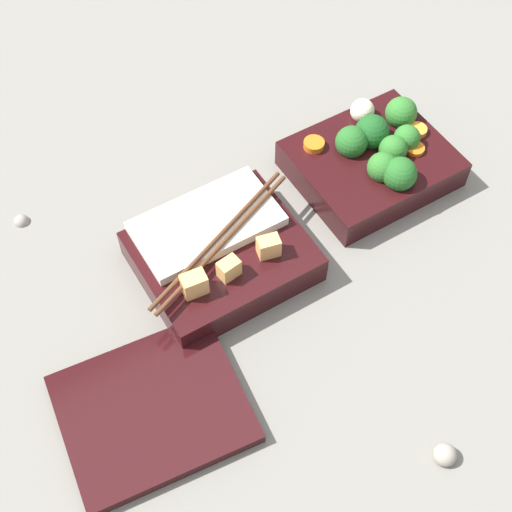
% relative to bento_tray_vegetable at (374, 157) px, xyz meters
% --- Properties ---
extents(ground_plane, '(3.00, 3.00, 0.00)m').
position_rel_bento_tray_vegetable_xyz_m(ground_plane, '(0.11, 0.03, -0.03)').
color(ground_plane, slate).
extents(bento_tray_vegetable, '(0.18, 0.15, 0.07)m').
position_rel_bento_tray_vegetable_xyz_m(bento_tray_vegetable, '(0.00, 0.00, 0.00)').
color(bento_tray_vegetable, black).
rests_on(bento_tray_vegetable, ground_plane).
extents(bento_tray_rice, '(0.21, 0.15, 0.06)m').
position_rel_bento_tray_vegetable_xyz_m(bento_tray_rice, '(0.23, 0.02, -0.00)').
color(bento_tray_rice, black).
rests_on(bento_tray_rice, ground_plane).
extents(bento_lid, '(0.19, 0.17, 0.01)m').
position_rel_bento_tray_vegetable_xyz_m(bento_lid, '(0.37, 0.14, -0.02)').
color(bento_lid, black).
rests_on(bento_lid, ground_plane).
extents(pebble_0, '(0.02, 0.02, 0.02)m').
position_rel_bento_tray_vegetable_xyz_m(pebble_0, '(0.15, 0.32, -0.02)').
color(pebble_0, gray).
rests_on(pebble_0, ground_plane).
extents(pebble_1, '(0.02, 0.02, 0.02)m').
position_rel_bento_tray_vegetable_xyz_m(pebble_1, '(0.39, -0.15, -0.02)').
color(pebble_1, gray).
rests_on(pebble_1, ground_plane).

